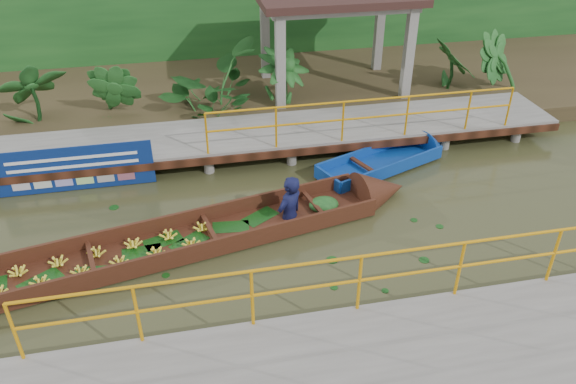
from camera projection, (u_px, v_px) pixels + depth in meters
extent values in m
plane|color=#31341A|center=(271.00, 233.00, 11.28)|extent=(80.00, 80.00, 0.00)
cube|color=#352A1A|center=(228.00, 86.00, 17.38)|extent=(30.00, 8.00, 0.45)
cube|color=slate|center=(246.00, 135.00, 13.92)|extent=(16.00, 2.00, 0.15)
cube|color=black|center=(252.00, 156.00, 13.13)|extent=(16.00, 0.12, 0.18)
cylinder|color=orange|center=(367.00, 100.00, 13.03)|extent=(7.50, 0.05, 0.05)
cylinder|color=orange|center=(365.00, 118.00, 13.27)|extent=(7.50, 0.05, 0.05)
cylinder|color=orange|center=(365.00, 120.00, 13.30)|extent=(0.05, 0.05, 1.00)
cylinder|color=slate|center=(76.00, 177.00, 12.72)|extent=(0.24, 0.24, 0.55)
cylinder|color=slate|center=(83.00, 145.00, 14.05)|extent=(0.24, 0.24, 0.55)
cylinder|color=slate|center=(166.00, 168.00, 13.06)|extent=(0.24, 0.24, 0.55)
cylinder|color=slate|center=(164.00, 138.00, 14.39)|extent=(0.24, 0.24, 0.55)
cylinder|color=slate|center=(251.00, 160.00, 13.41)|extent=(0.24, 0.24, 0.55)
cylinder|color=slate|center=(242.00, 131.00, 14.73)|extent=(0.24, 0.24, 0.55)
cylinder|color=slate|center=(331.00, 152.00, 13.75)|extent=(0.24, 0.24, 0.55)
cylinder|color=slate|center=(316.00, 124.00, 15.07)|extent=(0.24, 0.24, 0.55)
cylinder|color=slate|center=(408.00, 144.00, 14.09)|extent=(0.24, 0.24, 0.55)
cylinder|color=slate|center=(386.00, 118.00, 15.42)|extent=(0.24, 0.24, 0.55)
cylinder|color=slate|center=(481.00, 137.00, 14.43)|extent=(0.24, 0.24, 0.55)
cylinder|color=slate|center=(454.00, 112.00, 15.76)|extent=(0.24, 0.24, 0.55)
cylinder|color=slate|center=(251.00, 160.00, 13.41)|extent=(0.24, 0.24, 0.55)
cube|color=slate|center=(394.00, 381.00, 7.81)|extent=(18.00, 2.40, 0.70)
cylinder|color=orange|center=(375.00, 255.00, 8.05)|extent=(10.00, 0.05, 0.05)
cylinder|color=orange|center=(373.00, 279.00, 8.29)|extent=(10.00, 0.05, 0.05)
cylinder|color=orange|center=(372.00, 281.00, 8.31)|extent=(0.05, 0.05, 1.00)
cube|color=slate|center=(280.00, 67.00, 14.87)|extent=(0.25, 0.25, 2.80)
cube|color=slate|center=(408.00, 58.00, 15.48)|extent=(0.25, 0.25, 2.80)
cube|color=slate|center=(265.00, 40.00, 16.86)|extent=(0.25, 0.25, 2.80)
cube|color=slate|center=(379.00, 33.00, 17.48)|extent=(0.25, 0.25, 2.80)
cube|color=slate|center=(336.00, 2.00, 15.48)|extent=(4.00, 2.60, 0.12)
cube|color=#154319|center=(216.00, 8.00, 18.51)|extent=(30.00, 0.80, 4.00)
cube|color=#381C0F|center=(154.00, 251.00, 10.66)|extent=(9.05, 2.98, 0.07)
cube|color=#381C0F|center=(147.00, 229.00, 11.01)|extent=(8.83, 1.94, 0.38)
cube|color=#381C0F|center=(160.00, 262.00, 10.14)|extent=(8.83, 1.94, 0.38)
cone|color=#381C0F|center=(381.00, 191.00, 12.32)|extent=(1.33, 1.29, 1.08)
ellipsoid|color=#154319|center=(324.00, 204.00, 11.83)|extent=(0.72, 0.62, 0.29)
imported|color=#0E1236|center=(290.00, 178.00, 11.11)|extent=(0.81, 0.76, 1.85)
cube|color=navy|center=(380.00, 165.00, 13.40)|extent=(3.25, 2.04, 0.10)
cube|color=navy|center=(367.00, 153.00, 13.66)|extent=(2.93, 1.23, 0.31)
cube|color=navy|center=(394.00, 169.00, 13.00)|extent=(2.93, 1.23, 0.31)
cube|color=navy|center=(327.00, 180.00, 12.60)|extent=(0.41, 0.89, 0.31)
cone|color=navy|center=(433.00, 144.00, 14.20)|extent=(0.91, 1.05, 0.88)
cube|color=black|center=(363.00, 165.00, 13.06)|extent=(0.45, 0.91, 0.05)
cube|color=navy|center=(74.00, 169.00, 12.37)|extent=(3.42, 0.03, 1.07)
cube|color=white|center=(72.00, 158.00, 12.21)|extent=(2.78, 0.01, 0.07)
cube|color=white|center=(74.00, 166.00, 12.32)|extent=(2.78, 0.01, 0.07)
imported|color=#154319|center=(30.00, 91.00, 14.07)|extent=(1.46, 1.46, 1.82)
imported|color=#154319|center=(112.00, 85.00, 14.41)|extent=(1.46, 1.46, 1.82)
imported|color=#154319|center=(210.00, 78.00, 14.84)|extent=(1.46, 1.46, 1.82)
imported|color=#154319|center=(284.00, 73.00, 15.18)|extent=(1.46, 1.46, 1.82)
imported|color=#154319|center=(455.00, 60.00, 16.04)|extent=(1.46, 1.46, 1.82)
imported|color=#154319|center=(503.00, 57.00, 16.30)|extent=(1.46, 1.46, 1.82)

